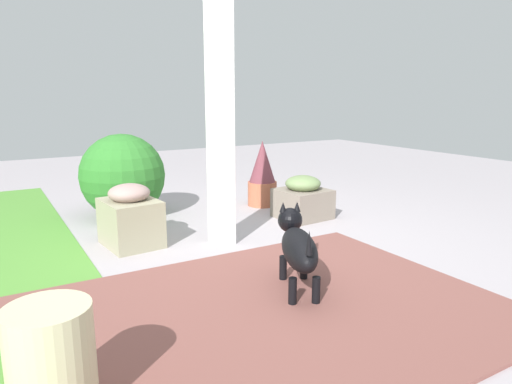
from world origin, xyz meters
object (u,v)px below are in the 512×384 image
(porch_pillar, at_px, (220,105))
(stone_planter_far, at_px, (130,217))
(dog, at_px, (298,246))
(ceramic_urn, at_px, (52,364))
(round_shrub, at_px, (123,176))
(stone_planter_nearest, at_px, (303,199))
(terracotta_pot_spiky, at_px, (262,175))

(porch_pillar, height_order, stone_planter_far, porch_pillar)
(dog, distance_m, ceramic_urn, 1.43)
(stone_planter_far, height_order, dog, stone_planter_far)
(ceramic_urn, bearing_deg, stone_planter_far, -23.72)
(stone_planter_far, distance_m, ceramic_urn, 1.90)
(porch_pillar, bearing_deg, round_shrub, 19.98)
(porch_pillar, relative_size, stone_planter_nearest, 4.52)
(round_shrub, distance_m, terracotta_pot_spiky, 1.35)
(ceramic_urn, bearing_deg, terracotta_pot_spiky, -44.19)
(stone_planter_nearest, bearing_deg, porch_pillar, 106.66)
(round_shrub, bearing_deg, stone_planter_nearest, -122.17)
(stone_planter_nearest, xyz_separation_m, stone_planter_far, (0.02, 1.56, 0.04))
(terracotta_pot_spiky, bearing_deg, ceramic_urn, 135.81)
(round_shrub, xyz_separation_m, terracotta_pot_spiky, (-0.26, -1.32, -0.07))
(round_shrub, height_order, terracotta_pot_spiky, round_shrub)
(round_shrub, relative_size, terracotta_pot_spiky, 1.16)
(stone_planter_nearest, height_order, round_shrub, round_shrub)
(stone_planter_far, distance_m, dog, 1.42)
(stone_planter_far, relative_size, terracotta_pot_spiky, 0.74)
(dog, bearing_deg, porch_pillar, -0.54)
(stone_planter_nearest, distance_m, stone_planter_far, 1.56)
(porch_pillar, distance_m, ceramic_urn, 2.14)
(porch_pillar, distance_m, terracotta_pot_spiky, 1.45)
(porch_pillar, height_order, round_shrub, porch_pillar)
(stone_planter_nearest, relative_size, round_shrub, 0.60)
(stone_planter_far, relative_size, dog, 0.75)
(porch_pillar, distance_m, round_shrub, 1.39)
(stone_planter_nearest, xyz_separation_m, dog, (-1.27, 0.97, 0.09))
(stone_planter_nearest, distance_m, terracotta_pot_spiky, 0.62)
(stone_planter_far, bearing_deg, terracotta_pot_spiky, -68.65)
(round_shrub, relative_size, ceramic_urn, 1.83)
(stone_planter_nearest, bearing_deg, ceramic_urn, 126.61)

